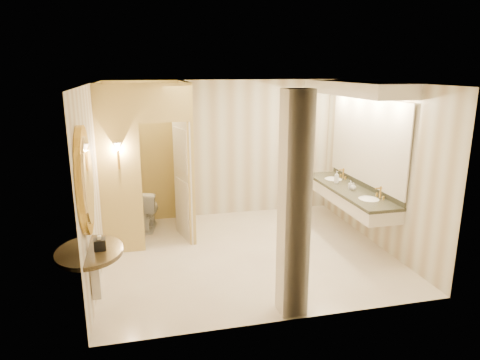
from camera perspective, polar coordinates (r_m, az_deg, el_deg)
The scene contains 16 objects.
floor at distance 7.08m, azimuth 0.85°, elevation -9.61°, with size 4.50×4.50×0.00m, color white.
ceiling at distance 6.46m, azimuth 0.95°, elevation 12.80°, with size 4.50×4.50×0.00m, color white.
wall_back at distance 8.55m, azimuth -2.38°, elevation 4.14°, with size 4.50×0.02×2.70m, color beige.
wall_front at distance 4.80m, azimuth 6.74°, elevation -4.39°, with size 4.50×0.02×2.70m, color beige.
wall_left at distance 6.48m, azimuth -18.77°, elevation -0.05°, with size 0.02×4.00×2.70m, color beige.
wall_right at distance 7.50m, azimuth 17.82°, elevation 1.95°, with size 0.02×4.00×2.70m, color beige.
toilet_closet at distance 7.40m, azimuth -9.38°, elevation 2.58°, with size 1.50×1.55×2.70m.
wall_sconce at distance 6.80m, azimuth -15.99°, elevation 4.12°, with size 0.14×0.14×0.42m.
vanity at distance 7.60m, azimuth 14.95°, elevation 4.46°, with size 0.75×2.64×2.09m.
console_shelf at distance 5.14m, azimuth -19.69°, elevation -3.98°, with size 0.95×0.95×1.93m.
pillar at distance 5.02m, azimuth 7.23°, elevation -3.56°, with size 0.31×0.31×2.70m, color beige.
tissue_box at distance 5.24m, azimuth -18.18°, elevation -8.16°, with size 0.13×0.13×0.13m, color black.
toilet at distance 8.12m, azimuth -12.33°, elevation -3.84°, with size 0.42×0.74×0.76m, color white.
soap_bottle_a at distance 7.69m, azimuth 14.51°, elevation -0.61°, with size 0.06×0.07×0.14m, color beige.
soap_bottle_b at distance 7.62m, azimuth 14.86°, elevation -0.83°, with size 0.10×0.10×0.13m, color silver.
soap_bottle_c at distance 7.99m, azimuth 12.75°, elevation 0.38°, with size 0.09×0.09×0.23m, color #C6B28C.
Camera 1 is at (-1.58, -6.26, 2.91)m, focal length 32.00 mm.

